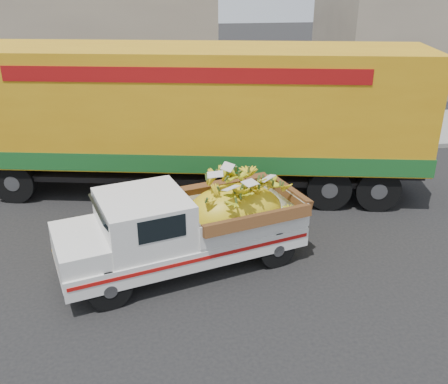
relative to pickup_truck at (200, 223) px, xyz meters
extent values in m
plane|color=black|center=(0.84, 0.50, -0.90)|extent=(100.00, 100.00, 0.00)
cube|color=gray|center=(0.84, 6.20, -0.83)|extent=(60.00, 0.25, 0.15)
cube|color=gray|center=(0.84, 8.30, -0.83)|extent=(60.00, 4.00, 0.14)
cube|color=gray|center=(-7.16, 14.20, 1.60)|extent=(18.00, 6.00, 5.00)
cylinder|color=black|center=(-1.72, -1.28, -0.52)|extent=(0.81, 0.43, 0.78)
cylinder|color=black|center=(-2.14, 0.15, -0.52)|extent=(0.81, 0.43, 0.78)
cylinder|color=black|center=(1.51, -0.34, -0.52)|extent=(0.81, 0.43, 0.78)
cylinder|color=black|center=(1.09, 1.09, -0.52)|extent=(0.81, 0.43, 0.78)
cube|color=silver|center=(-0.37, -0.11, -0.34)|extent=(5.09, 3.01, 0.40)
cube|color=#A50F0C|center=(-0.12, -0.94, -0.27)|extent=(4.51, 1.33, 0.07)
cube|color=silver|center=(-2.63, -0.77, -0.45)|extent=(0.57, 1.66, 0.14)
cube|color=silver|center=(-2.25, -0.66, 0.04)|extent=(1.29, 1.81, 0.37)
cube|color=silver|center=(-1.08, -0.31, 0.32)|extent=(1.98, 2.04, 0.92)
cube|color=black|center=(-0.74, -1.09, 0.49)|extent=(0.84, 0.25, 0.43)
cube|color=silver|center=(0.81, 0.24, 0.12)|extent=(2.74, 2.32, 0.52)
ellipsoid|color=#EFB015|center=(0.71, 0.21, 0.01)|extent=(2.43, 1.93, 1.31)
cylinder|color=black|center=(4.60, 1.86, -0.35)|extent=(1.14, 0.53, 1.10)
cylinder|color=black|center=(4.98, 3.82, -0.35)|extent=(1.14, 0.53, 1.10)
cylinder|color=black|center=(3.42, 2.09, -0.35)|extent=(1.14, 0.53, 1.10)
cylinder|color=black|center=(3.80, 4.05, -0.35)|extent=(1.14, 0.53, 1.10)
cylinder|color=black|center=(-4.43, 3.63, -0.35)|extent=(1.14, 0.53, 1.10)
cylinder|color=black|center=(-4.05, 5.59, -0.35)|extent=(1.14, 0.53, 1.10)
cube|color=black|center=(0.18, 3.75, -0.12)|extent=(11.97, 3.29, 0.36)
cube|color=#C58D13|center=(0.18, 3.75, 1.48)|extent=(12.02, 4.72, 2.84)
cube|color=#17531F|center=(0.18, 3.75, 0.31)|extent=(12.08, 4.75, 0.45)
cube|color=maroon|center=(-0.07, 2.51, 2.45)|extent=(8.25, 1.64, 0.35)
camera|label=1|loc=(-0.74, -8.80, 4.59)|focal=40.00mm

